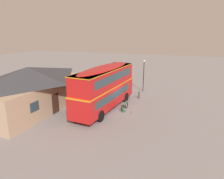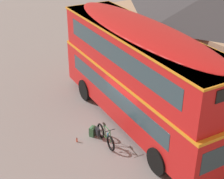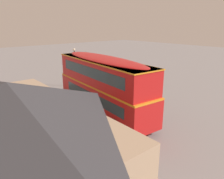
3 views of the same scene
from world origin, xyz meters
name	(u,v)px [view 1 (image 1 of 3)]	position (x,y,z in m)	size (l,w,h in m)	color
ground_plane	(113,108)	(0.00, 0.00, 0.00)	(120.00, 120.00, 0.00)	gray
double_decker_bus	(105,86)	(-0.36, 0.79, 2.64)	(10.70, 3.55, 4.79)	black
touring_bicycle	(125,106)	(0.05, -1.35, 0.37)	(1.67, 0.46, 0.97)	black
backpack_on_ground	(124,110)	(-0.69, -1.50, 0.25)	(0.35, 0.38, 0.49)	#386642
water_bottle_red_squeeze	(131,112)	(-0.69, -2.32, 0.10)	(0.07, 0.07, 0.21)	#D84C33
pub_building	(29,88)	(-3.23, 8.59, 2.41)	(12.68, 7.34, 4.72)	tan
street_lamp	(144,72)	(8.04, -1.78, 2.81)	(0.28, 0.28, 4.53)	black
kerb_bollard	(139,95)	(4.45, -1.98, 0.50)	(0.16, 0.16, 0.97)	#333338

